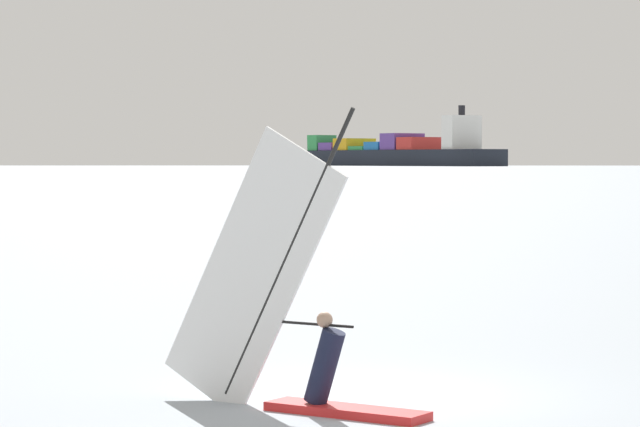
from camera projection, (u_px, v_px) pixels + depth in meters
ground_plane at (368, 395)px, 21.40m from camera, size 4000.00×4000.00×0.00m
windsurfer at (294, 328)px, 20.14m from camera, size 4.19×1.33×4.32m
cargo_ship at (379, 153)px, 954.51m from camera, size 193.84×150.35×36.37m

